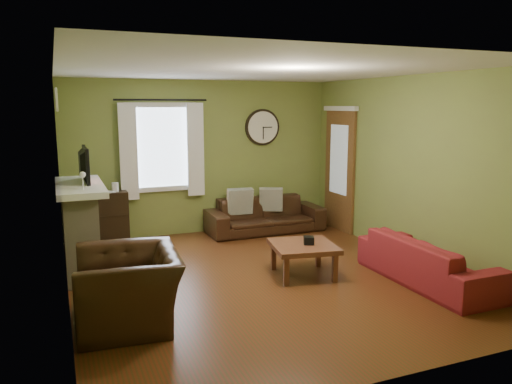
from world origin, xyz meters
name	(u,v)px	position (x,y,z in m)	size (l,w,h in m)	color
floor	(260,278)	(0.00, 0.00, 0.00)	(4.60, 5.20, 0.00)	#512912
ceiling	(261,70)	(0.00, 0.00, 2.60)	(4.60, 5.20, 0.00)	white
wall_left	(61,189)	(-2.30, 0.00, 1.30)	(0.00, 5.20, 2.60)	olive
wall_right	(411,169)	(2.30, 0.00, 1.30)	(0.00, 5.20, 2.60)	olive
wall_back	(202,158)	(0.00, 2.60, 1.30)	(4.60, 0.00, 2.60)	olive
wall_front	(392,223)	(0.00, -2.60, 1.30)	(4.60, 0.00, 2.60)	olive
fireplace	(80,231)	(-2.10, 1.15, 0.55)	(0.40, 1.40, 1.10)	tan
firebox	(96,248)	(-1.91, 1.15, 0.30)	(0.04, 0.60, 0.55)	black
mantel	(80,187)	(-2.07, 1.15, 1.14)	(0.58, 1.60, 0.08)	white
tv	(80,169)	(-2.05, 1.30, 1.35)	(0.60, 0.08, 0.35)	black
tv_screen	(86,165)	(-1.97, 1.30, 1.41)	(0.02, 0.62, 0.36)	#994C3F
medallion_left	(57,100)	(-2.28, 0.80, 2.25)	(0.28, 0.28, 0.03)	white
medallion_mid	(56,100)	(-2.28, 1.15, 2.25)	(0.28, 0.28, 0.03)	white
medallion_right	(56,100)	(-2.28, 1.50, 2.25)	(0.28, 0.28, 0.03)	white
window_pane	(162,147)	(-0.70, 2.58, 1.50)	(1.00, 0.02, 1.30)	silver
curtain_rod	(161,100)	(-0.70, 2.48, 2.27)	(0.03, 0.03, 1.50)	black
curtain_left	(128,152)	(-1.25, 2.48, 1.45)	(0.28, 0.04, 1.55)	white
curtain_right	(196,150)	(-0.15, 2.48, 1.45)	(0.28, 0.04, 1.55)	white
wall_clock	(263,127)	(1.10, 2.55, 1.80)	(0.64, 0.06, 0.64)	white
door	(340,171)	(2.27, 1.85, 1.05)	(0.05, 0.90, 2.10)	brown
bookshelf	(105,219)	(-1.68, 2.35, 0.42)	(0.71, 0.30, 0.85)	black
book	(105,186)	(-1.66, 2.28, 0.96)	(0.16, 0.22, 0.02)	brown
sofa_brown	(265,215)	(0.99, 2.19, 0.29)	(2.02, 0.79, 0.59)	black
pillow_left	(271,199)	(1.14, 2.26, 0.55)	(0.41, 0.12, 0.41)	gray
pillow_right	(240,201)	(0.57, 2.30, 0.55)	(0.45, 0.13, 0.45)	gray
sofa_red	(428,260)	(1.87, -0.92, 0.29)	(1.95, 0.76, 0.57)	maroon
armchair	(129,288)	(-1.74, -0.72, 0.37)	(1.14, 1.00, 0.74)	black
coffee_table	(303,260)	(0.56, -0.10, 0.21)	(0.79, 0.79, 0.42)	brown
tissue_box	(309,246)	(0.61, -0.14, 0.40)	(0.13, 0.13, 0.10)	black
wine_glass_a	(83,181)	(-2.05, 0.64, 1.29)	(0.08, 0.08, 0.22)	white
wine_glass_b	(83,181)	(-2.05, 0.71, 1.28)	(0.07, 0.07, 0.20)	white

